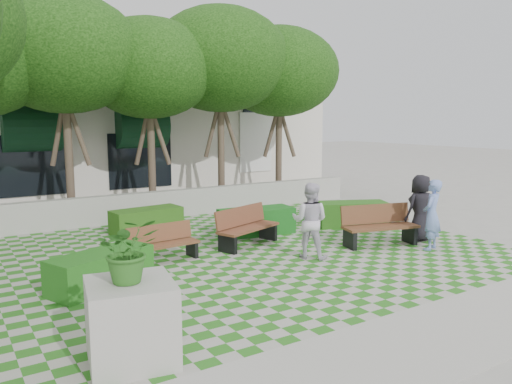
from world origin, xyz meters
TOP-DOWN VIEW (x-y plane):
  - ground at (0.00, 0.00)m, footprint 90.00×90.00m
  - lawn at (0.00, 1.00)m, footprint 12.00×12.00m
  - sidewalk_south at (0.00, -4.70)m, footprint 16.00×2.00m
  - retaining_wall at (0.00, 6.20)m, footprint 15.00×0.36m
  - bench_east at (3.19, -0.25)m, footprint 2.10×1.14m
  - bench_mid at (0.24, 1.55)m, footprint 2.02×1.26m
  - bench_west at (-2.13, 1.36)m, footprint 1.67×0.67m
  - hedge_east at (4.24, 1.86)m, footprint 2.29×1.65m
  - hedge_midright at (1.17, 2.52)m, footprint 2.21×1.10m
  - hedge_midleft at (-1.41, 4.39)m, footprint 2.09×1.02m
  - hedge_west at (-3.85, 0.30)m, footprint 2.19×1.53m
  - planter_front at (-4.33, -2.95)m, footprint 1.31×1.31m
  - person_blue at (3.95, -1.28)m, footprint 0.76×0.64m
  - person_dark at (4.45, -0.52)m, footprint 0.91×0.63m
  - person_white at (0.91, -0.22)m, footprint 1.08×1.11m
  - tree_row at (-1.86, 5.95)m, footprint 17.70×13.40m
  - building at (0.93, 14.08)m, footprint 18.00×8.92m

SIDE VIEW (x-z plane):
  - ground at x=0.00m, z-range 0.00..0.00m
  - sidewalk_south at x=0.00m, z-range 0.00..0.01m
  - lawn at x=0.00m, z-range 0.01..0.01m
  - hedge_midleft at x=-1.41m, z-range 0.00..0.70m
  - hedge_west at x=-3.85m, z-range 0.00..0.71m
  - hedge_midright at x=1.17m, z-range 0.00..0.74m
  - hedge_east at x=4.24m, z-range 0.00..0.74m
  - bench_west at x=-2.13m, z-range -0.02..0.84m
  - retaining_wall at x=0.00m, z-range 0.00..0.90m
  - bench_mid at x=0.24m, z-range -0.02..0.99m
  - bench_east at x=3.19m, z-range -0.02..1.03m
  - planter_front at x=-4.33m, z-range -0.19..1.82m
  - person_blue at x=3.95m, z-range 0.00..1.78m
  - person_white at x=0.91m, z-range 0.00..1.80m
  - person_dark at x=4.45m, z-range 0.00..1.80m
  - building at x=0.93m, z-range -0.06..5.09m
  - tree_row at x=-1.86m, z-range 1.47..8.88m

